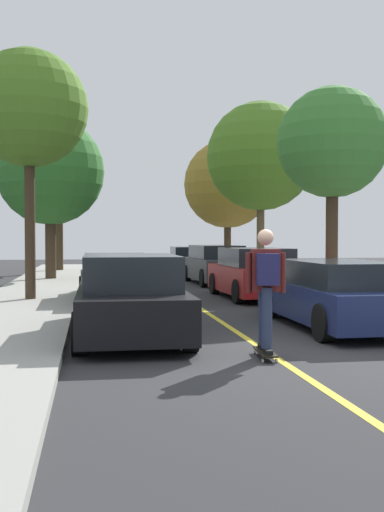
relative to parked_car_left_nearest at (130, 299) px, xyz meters
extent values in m
plane|color=#2D2D30|center=(1.96, -1.71, -0.68)|extent=(80.00, 80.00, 0.00)
cube|color=gold|center=(1.96, 2.29, -0.68)|extent=(0.12, 39.20, 0.01)
cube|color=black|center=(0.00, 0.01, -0.17)|extent=(1.79, 4.21, 0.67)
cube|color=black|center=(0.00, -0.03, 0.46)|extent=(1.56, 2.39, 0.57)
cylinder|color=black|center=(0.81, -1.39, -0.36)|extent=(0.22, 0.64, 0.64)
cylinder|color=black|center=(-0.83, -1.38, -0.36)|extent=(0.22, 0.64, 0.64)
cylinder|color=black|center=(0.83, 1.40, -0.36)|extent=(0.22, 0.64, 0.64)
cylinder|color=black|center=(-0.81, 1.41, -0.36)|extent=(0.22, 0.64, 0.64)
cube|color=black|center=(0.00, 5.43, -0.20)|extent=(1.93, 4.56, 0.61)
cube|color=black|center=(0.00, 5.65, 0.36)|extent=(1.67, 2.58, 0.51)
cylinder|color=black|center=(0.89, 3.89, -0.36)|extent=(0.23, 0.64, 0.64)
cylinder|color=black|center=(-0.82, 3.86, -0.36)|extent=(0.23, 0.64, 0.64)
cylinder|color=black|center=(0.82, 7.01, -0.36)|extent=(0.23, 0.64, 0.64)
cylinder|color=black|center=(-0.89, 6.97, -0.36)|extent=(0.23, 0.64, 0.64)
cube|color=navy|center=(3.92, 0.68, -0.18)|extent=(1.73, 4.55, 0.64)
cube|color=black|center=(3.92, 0.46, 0.37)|extent=(1.52, 2.81, 0.46)
cylinder|color=black|center=(3.11, 2.25, -0.36)|extent=(0.22, 0.64, 0.64)
cylinder|color=black|center=(4.72, 2.25, -0.36)|extent=(0.22, 0.64, 0.64)
cylinder|color=black|center=(3.12, -0.89, -0.36)|extent=(0.22, 0.64, 0.64)
cube|color=maroon|center=(3.92, 6.43, -0.14)|extent=(1.92, 4.25, 0.73)
cube|color=black|center=(3.92, 6.38, 0.48)|extent=(1.66, 2.48, 0.51)
cylinder|color=black|center=(3.03, 7.81, -0.36)|extent=(0.24, 0.65, 0.64)
cylinder|color=black|center=(4.74, 7.85, -0.36)|extent=(0.24, 0.65, 0.64)
cylinder|color=black|center=(3.10, 5.00, -0.36)|extent=(0.24, 0.65, 0.64)
cylinder|color=black|center=(4.80, 5.04, -0.36)|extent=(0.24, 0.65, 0.64)
cube|color=#38383D|center=(3.92, 11.90, -0.12)|extent=(1.89, 4.47, 0.76)
cube|color=black|center=(3.92, 11.98, 0.50)|extent=(1.62, 2.85, 0.49)
cylinder|color=black|center=(3.06, 13.38, -0.36)|extent=(0.24, 0.65, 0.64)
cylinder|color=black|center=(4.67, 13.43, -0.36)|extent=(0.24, 0.65, 0.64)
cylinder|color=black|center=(3.17, 10.37, -0.36)|extent=(0.24, 0.65, 0.64)
cylinder|color=black|center=(4.78, 10.43, -0.36)|extent=(0.24, 0.65, 0.64)
cube|color=navy|center=(3.92, 18.77, -0.19)|extent=(1.84, 4.51, 0.63)
cube|color=black|center=(3.91, 18.55, 0.36)|extent=(1.58, 2.65, 0.46)
cylinder|color=black|center=(3.17, 20.33, -0.36)|extent=(0.24, 0.65, 0.64)
cylinder|color=black|center=(4.76, 20.28, -0.36)|extent=(0.24, 0.65, 0.64)
cylinder|color=black|center=(3.08, 17.27, -0.36)|extent=(0.24, 0.65, 0.64)
cylinder|color=black|center=(4.66, 17.22, -0.36)|extent=(0.24, 0.65, 0.64)
cylinder|color=#3D2D1E|center=(-2.21, 5.86, 1.45)|extent=(0.27, 0.27, 3.98)
sphere|color=#4C7A23|center=(-2.21, 5.86, 4.35)|extent=(3.01, 3.01, 3.01)
cylinder|color=#3D2D1E|center=(-2.21, 13.85, 0.90)|extent=(0.41, 0.41, 2.89)
sphere|color=#2D6B28|center=(-2.21, 13.85, 3.59)|extent=(4.14, 4.14, 4.14)
cylinder|color=#3D2D1E|center=(-2.21, 20.07, 1.24)|extent=(0.39, 0.39, 3.58)
sphere|color=#4C7A23|center=(-2.21, 20.07, 3.72)|extent=(2.87, 2.87, 2.87)
cylinder|color=#3D2D1E|center=(6.13, 6.23, 1.20)|extent=(0.35, 0.35, 3.50)
sphere|color=#3D7F33|center=(6.13, 6.23, 3.74)|extent=(3.15, 3.15, 3.15)
cylinder|color=brown|center=(6.13, 13.77, 1.15)|extent=(0.32, 0.32, 3.39)
sphere|color=#4C7A23|center=(6.13, 13.77, 4.33)|extent=(4.40, 4.40, 4.40)
cylinder|color=#3D2D1E|center=(6.13, 19.93, 0.95)|extent=(0.35, 0.35, 2.99)
sphere|color=olive|center=(6.13, 19.93, 3.72)|extent=(4.42, 4.42, 4.42)
cylinder|color=#B2140F|center=(5.42, 3.92, -0.27)|extent=(0.20, 0.20, 0.55)
sphere|color=#B2140F|center=(5.42, 3.92, 0.07)|extent=(0.18, 0.18, 0.18)
cube|color=black|center=(1.80, -2.01, -0.59)|extent=(0.30, 0.86, 0.02)
cylinder|color=beige|center=(1.74, -1.66, -0.66)|extent=(0.03, 0.06, 0.06)
cylinder|color=beige|center=(1.93, -1.68, -0.66)|extent=(0.03, 0.06, 0.06)
cylinder|color=beige|center=(1.67, -2.34, -0.66)|extent=(0.03, 0.06, 0.06)
cylinder|color=beige|center=(1.86, -2.36, -0.66)|extent=(0.03, 0.06, 0.06)
cube|color=#99999E|center=(1.83, -1.67, -0.62)|extent=(0.10, 0.05, 0.02)
cube|color=#99999E|center=(1.77, -2.35, -0.62)|extent=(0.10, 0.05, 0.02)
cube|color=black|center=(1.82, -1.79, -0.55)|extent=(0.13, 0.27, 0.06)
cube|color=black|center=(1.78, -2.23, -0.55)|extent=(0.13, 0.27, 0.06)
cylinder|color=#283351|center=(1.81, -1.89, -0.09)|extent=(0.16, 0.16, 0.86)
cylinder|color=#283351|center=(1.79, -2.13, -0.09)|extent=(0.16, 0.16, 0.86)
cube|color=#511919|center=(1.80, -2.01, 0.58)|extent=(0.42, 0.26, 0.60)
sphere|color=tan|center=(1.80, -2.01, 1.04)|extent=(0.23, 0.23, 0.23)
cylinder|color=#511919|center=(1.56, -1.99, 0.54)|extent=(0.10, 0.10, 0.58)
cylinder|color=#511919|center=(2.04, -2.03, 0.54)|extent=(0.10, 0.10, 0.58)
cube|color=#1E1E4C|center=(1.78, -2.21, 0.60)|extent=(0.32, 0.21, 0.44)
camera|label=1|loc=(-0.64, -10.49, 1.04)|focal=43.25mm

